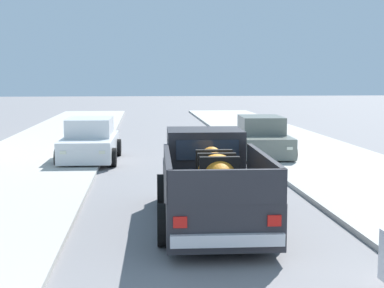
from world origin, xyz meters
name	(u,v)px	position (x,y,z in m)	size (l,w,h in m)	color
sidewalk_left	(12,176)	(-5.19, 12.00, 0.06)	(4.94, 60.00, 0.12)	#B2AFA8
sidewalk_right	(349,171)	(5.19, 12.00, 0.06)	(4.94, 60.00, 0.12)	#B2AFA8
curb_left	(48,176)	(-4.12, 12.00, 0.05)	(0.16, 60.00, 0.10)	silver
curb_right	(316,172)	(4.12, 12.00, 0.05)	(0.16, 60.00, 0.10)	silver
pickup_truck	(211,183)	(0.10, 6.62, 0.81)	(2.32, 5.26, 1.80)	#28282D
car_right_near	(261,138)	(3.15, 15.55, 0.71)	(2.19, 4.33, 1.54)	slate
car_left_mid	(90,141)	(-3.15, 15.15, 0.71)	(2.10, 4.29, 1.54)	silver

